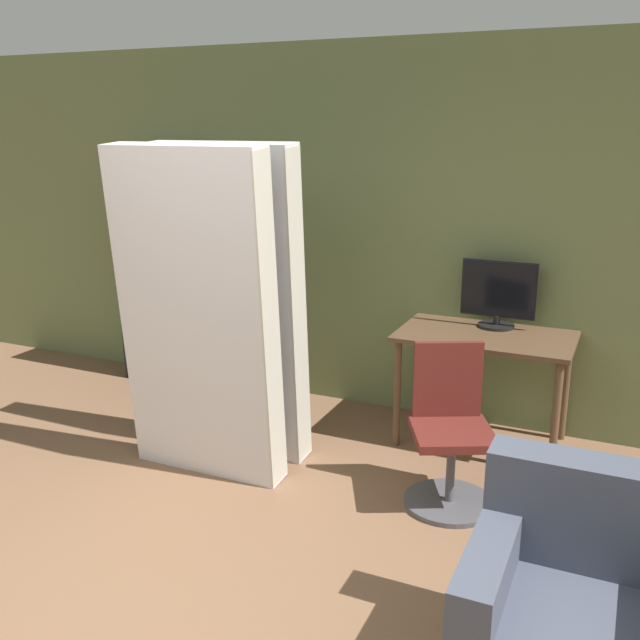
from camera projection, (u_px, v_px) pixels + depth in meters
name	position (u px, v px, depth m)	size (l,w,h in m)	color
wall_back	(370.00, 232.00, 5.28)	(8.00, 0.06, 2.70)	#6B7A4C
desk	(485.00, 350.00, 4.75)	(1.14, 0.69, 0.78)	brown
monitor	(498.00, 294.00, 4.83)	(0.51, 0.25, 0.46)	black
office_chair	(450.00, 441.00, 4.07)	(0.59, 0.59, 0.92)	#4C4C51
bookshelf	(163.00, 277.00, 5.98)	(0.82, 0.33, 1.80)	black
mattress_near	(198.00, 318.00, 4.22)	(1.00, 0.35, 2.02)	silver
mattress_far	(230.00, 304.00, 4.54)	(1.00, 0.34, 2.02)	silver
armchair	(582.00, 616.00, 2.70)	(0.85, 0.80, 0.85)	#474C5B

